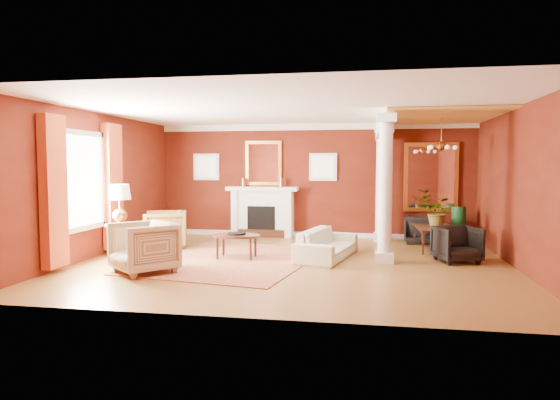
% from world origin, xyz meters
% --- Properties ---
extents(ground, '(8.00, 8.00, 0.00)m').
position_xyz_m(ground, '(0.00, 0.00, 0.00)').
color(ground, brown).
rests_on(ground, ground).
extents(room_shell, '(8.04, 7.04, 2.92)m').
position_xyz_m(room_shell, '(0.00, 0.00, 2.02)').
color(room_shell, '#5A190C').
rests_on(room_shell, ground).
extents(fireplace, '(1.85, 0.42, 1.29)m').
position_xyz_m(fireplace, '(-1.30, 3.32, 0.65)').
color(fireplace, white).
rests_on(fireplace, ground).
extents(overmantel_mirror, '(0.95, 0.07, 1.15)m').
position_xyz_m(overmantel_mirror, '(-1.30, 3.45, 1.90)').
color(overmantel_mirror, gold).
rests_on(overmantel_mirror, fireplace).
extents(flank_window_left, '(0.70, 0.07, 0.70)m').
position_xyz_m(flank_window_left, '(-2.85, 3.46, 1.80)').
color(flank_window_left, white).
rests_on(flank_window_left, room_shell).
extents(flank_window_right, '(0.70, 0.07, 0.70)m').
position_xyz_m(flank_window_right, '(0.25, 3.46, 1.80)').
color(flank_window_right, white).
rests_on(flank_window_right, room_shell).
extents(left_window, '(0.21, 2.55, 2.60)m').
position_xyz_m(left_window, '(-3.89, -0.60, 1.42)').
color(left_window, white).
rests_on(left_window, room_shell).
extents(column_front, '(0.36, 0.36, 2.80)m').
position_xyz_m(column_front, '(1.70, 0.30, 1.43)').
color(column_front, white).
rests_on(column_front, ground).
extents(column_back, '(0.36, 0.36, 2.80)m').
position_xyz_m(column_back, '(1.70, 3.00, 1.43)').
color(column_back, white).
rests_on(column_back, ground).
extents(header_beam, '(0.30, 3.20, 0.32)m').
position_xyz_m(header_beam, '(1.70, 1.90, 2.62)').
color(header_beam, white).
rests_on(header_beam, column_front).
extents(amber_ceiling, '(2.30, 3.40, 0.04)m').
position_xyz_m(amber_ceiling, '(2.85, 1.75, 2.87)').
color(amber_ceiling, gold).
rests_on(amber_ceiling, room_shell).
extents(dining_mirror, '(1.30, 0.07, 1.70)m').
position_xyz_m(dining_mirror, '(2.90, 3.45, 1.55)').
color(dining_mirror, gold).
rests_on(dining_mirror, room_shell).
extents(chandelier, '(0.60, 0.62, 0.75)m').
position_xyz_m(chandelier, '(2.90, 1.80, 2.25)').
color(chandelier, '#B8783A').
rests_on(chandelier, room_shell).
extents(crown_trim, '(8.00, 0.08, 0.16)m').
position_xyz_m(crown_trim, '(0.00, 3.46, 2.82)').
color(crown_trim, white).
rests_on(crown_trim, room_shell).
extents(base_trim, '(8.00, 0.08, 0.12)m').
position_xyz_m(base_trim, '(0.00, 3.46, 0.06)').
color(base_trim, white).
rests_on(base_trim, ground).
extents(rug, '(3.53, 4.34, 0.02)m').
position_xyz_m(rug, '(-1.21, 0.06, 0.01)').
color(rug, maroon).
rests_on(rug, ground).
extents(sofa, '(0.98, 2.04, 0.77)m').
position_xyz_m(sofa, '(0.60, 0.55, 0.38)').
color(sofa, '#EEE2C8').
rests_on(sofa, ground).
extents(armchair_leopard, '(1.09, 1.12, 0.92)m').
position_xyz_m(armchair_leopard, '(-3.06, 1.19, 0.46)').
color(armchair_leopard, black).
rests_on(armchair_leopard, ground).
extents(armchair_stripe, '(1.28, 1.28, 0.97)m').
position_xyz_m(armchair_stripe, '(-2.39, -1.34, 0.48)').
color(armchair_stripe, tan).
rests_on(armchair_stripe, ground).
extents(coffee_table, '(0.95, 0.95, 0.48)m').
position_xyz_m(coffee_table, '(-1.16, 0.21, 0.43)').
color(coffee_table, black).
rests_on(coffee_table, ground).
extents(coffee_book, '(0.16, 0.05, 0.22)m').
position_xyz_m(coffee_book, '(-1.17, 0.22, 0.59)').
color(coffee_book, black).
rests_on(coffee_book, coffee_table).
extents(side_table, '(0.59, 0.59, 1.47)m').
position_xyz_m(side_table, '(-3.41, -0.20, 0.99)').
color(side_table, black).
rests_on(side_table, ground).
extents(dining_table, '(0.57, 1.47, 0.81)m').
position_xyz_m(dining_table, '(2.85, 1.95, 0.40)').
color(dining_table, black).
rests_on(dining_table, ground).
extents(dining_chair_near, '(0.91, 0.89, 0.76)m').
position_xyz_m(dining_chair_near, '(3.06, 0.57, 0.38)').
color(dining_chair_near, black).
rests_on(dining_chair_near, ground).
extents(dining_chair_far, '(0.82, 0.78, 0.73)m').
position_xyz_m(dining_chair_far, '(2.63, 2.82, 0.36)').
color(dining_chair_far, black).
rests_on(dining_chair_far, ground).
extents(green_urn, '(0.37, 0.37, 0.88)m').
position_xyz_m(green_urn, '(3.50, 3.00, 0.35)').
color(green_urn, '#123A18').
rests_on(green_urn, ground).
extents(potted_plant, '(0.77, 0.81, 0.51)m').
position_xyz_m(potted_plant, '(2.89, 1.94, 1.06)').
color(potted_plant, '#26591E').
rests_on(potted_plant, dining_table).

